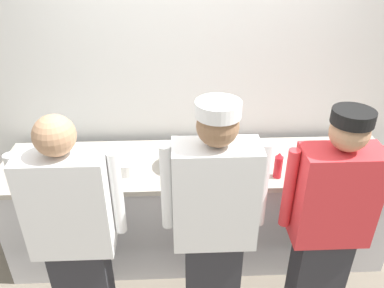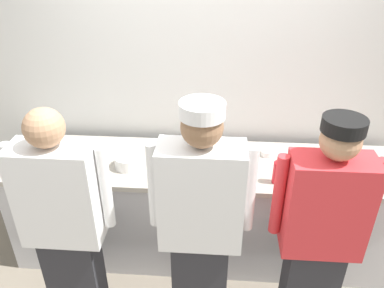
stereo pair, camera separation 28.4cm
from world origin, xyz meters
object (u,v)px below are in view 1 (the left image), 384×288
at_px(mixing_bowl_steel, 180,160).
at_px(ramekin_red_sauce, 342,157).
at_px(chef_center, 214,225).
at_px(deli_cup, 225,156).
at_px(sheet_tray, 69,165).
at_px(chef_far_right, 328,224).
at_px(squeeze_bottle_primary, 278,165).
at_px(ramekin_orange_sauce, 227,146).
at_px(ramekin_yellow_sauce, 263,148).
at_px(ramekin_green_sauce, 248,164).
at_px(plate_stack_front, 311,156).
at_px(chef_near_left, 75,236).
at_px(plate_stack_rear, 128,165).

distance_m(mixing_bowl_steel, ramekin_red_sauce, 1.28).
height_order(chef_center, deli_cup, chef_center).
bearing_deg(mixing_bowl_steel, sheet_tray, 177.09).
distance_m(sheet_tray, deli_cup, 1.21).
height_order(chef_far_right, sheet_tray, chef_far_right).
bearing_deg(squeeze_bottle_primary, ramekin_red_sauce, 20.03).
bearing_deg(chef_far_right, sheet_tray, 158.10).
distance_m(ramekin_orange_sauce, ramekin_yellow_sauce, 0.29).
bearing_deg(ramekin_green_sauce, mixing_bowl_steel, 177.32).
xyz_separation_m(ramekin_green_sauce, ramekin_yellow_sauce, (0.16, 0.24, 0.00)).
distance_m(plate_stack_front, mixing_bowl_steel, 1.03).
xyz_separation_m(chef_center, deli_cup, (0.16, 0.76, 0.03)).
xyz_separation_m(chef_near_left, mixing_bowl_steel, (0.65, 0.71, 0.07)).
xyz_separation_m(chef_near_left, ramekin_yellow_sauce, (1.33, 0.92, 0.04)).
xyz_separation_m(mixing_bowl_steel, deli_cup, (0.35, 0.06, -0.01)).
xyz_separation_m(mixing_bowl_steel, ramekin_green_sauce, (0.52, -0.02, -0.03)).
relative_size(ramekin_red_sauce, ramekin_yellow_sauce, 0.80).
distance_m(chef_near_left, chef_far_right, 1.57).
xyz_separation_m(chef_center, chef_far_right, (0.72, 0.03, -0.04)).
distance_m(ramekin_green_sauce, ramekin_red_sauce, 0.76).
height_order(chef_near_left, chef_center, chef_center).
bearing_deg(deli_cup, chef_far_right, -52.43).
bearing_deg(chef_near_left, ramekin_orange_sauce, 42.83).
xyz_separation_m(squeeze_bottle_primary, ramekin_green_sauce, (-0.19, 0.14, -0.08)).
relative_size(chef_center, squeeze_bottle_primary, 8.56).
xyz_separation_m(chef_far_right, deli_cup, (-0.57, 0.74, 0.07)).
distance_m(mixing_bowl_steel, ramekin_orange_sauce, 0.47).
relative_size(plate_stack_rear, ramekin_yellow_sauce, 2.03).
xyz_separation_m(plate_stack_rear, ramekin_red_sauce, (1.67, 0.08, -0.02)).
xyz_separation_m(chef_center, squeeze_bottle_primary, (0.52, 0.53, 0.07)).
relative_size(chef_center, sheet_tray, 3.63).
relative_size(chef_center, mixing_bowl_steel, 5.69).
distance_m(plate_stack_rear, deli_cup, 0.75).
distance_m(sheet_tray, ramekin_yellow_sauce, 1.55).
relative_size(chef_near_left, deli_cup, 16.55).
bearing_deg(chef_center, deli_cup, 78.26).
relative_size(plate_stack_front, deli_cup, 2.41).
bearing_deg(ramekin_yellow_sauce, chef_far_right, -75.12).
xyz_separation_m(chef_far_right, ramekin_green_sauce, (-0.40, 0.65, 0.04)).
height_order(plate_stack_rear, squeeze_bottle_primary, squeeze_bottle_primary).
height_order(plate_stack_rear, mixing_bowl_steel, mixing_bowl_steel).
bearing_deg(chef_far_right, ramekin_yellow_sauce, 104.88).
xyz_separation_m(chef_near_left, sheet_tray, (-0.21, 0.75, 0.03)).
height_order(chef_center, plate_stack_rear, chef_center).
xyz_separation_m(plate_stack_rear, deli_cup, (0.75, 0.10, 0.00)).
bearing_deg(sheet_tray, mixing_bowl_steel, -2.91).
distance_m(squeeze_bottle_primary, deli_cup, 0.43).
relative_size(chef_near_left, chef_far_right, 1.01).
height_order(plate_stack_front, squeeze_bottle_primary, squeeze_bottle_primary).
bearing_deg(plate_stack_rear, squeeze_bottle_primary, -6.64).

